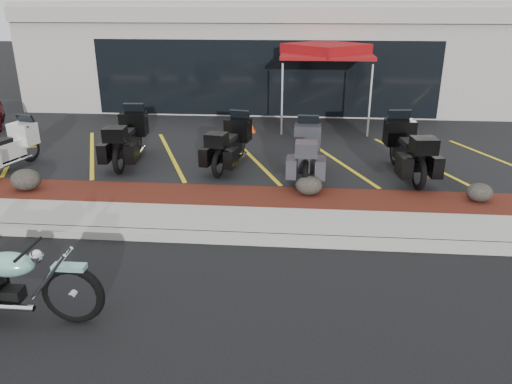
# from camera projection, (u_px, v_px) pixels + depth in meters

# --- Properties ---
(ground) EXTENTS (90.00, 90.00, 0.00)m
(ground) POSITION_uv_depth(u_px,v_px,m) (220.00, 267.00, 8.15)
(ground) COLOR black
(ground) RESTS_ON ground
(curb) EXTENTS (24.00, 0.25, 0.15)m
(curb) POSITION_uv_depth(u_px,v_px,m) (227.00, 238.00, 8.96)
(curb) COLOR gray
(curb) RESTS_ON ground
(sidewalk) EXTENTS (24.00, 1.20, 0.15)m
(sidewalk) POSITION_uv_depth(u_px,v_px,m) (232.00, 222.00, 9.61)
(sidewalk) COLOR gray
(sidewalk) RESTS_ON ground
(mulch_bed) EXTENTS (24.00, 1.20, 0.16)m
(mulch_bed) POSITION_uv_depth(u_px,v_px,m) (239.00, 199.00, 10.73)
(mulch_bed) COLOR #3A130D
(mulch_bed) RESTS_ON ground
(upper_lot) EXTENTS (26.00, 9.60, 0.15)m
(upper_lot) POSITION_uv_depth(u_px,v_px,m) (259.00, 135.00, 15.75)
(upper_lot) COLOR black
(upper_lot) RESTS_ON ground
(dealership_building) EXTENTS (18.00, 8.16, 4.00)m
(dealership_building) POSITION_uv_depth(u_px,v_px,m) (271.00, 52.00, 20.87)
(dealership_building) COLOR gray
(dealership_building) RESTS_ON ground
(boulder_left) EXTENTS (0.66, 0.55, 0.47)m
(boulder_left) POSITION_uv_depth(u_px,v_px,m) (26.00, 180.00, 10.93)
(boulder_left) COLOR black
(boulder_left) RESTS_ON mulch_bed
(boulder_mid) EXTENTS (0.58, 0.48, 0.41)m
(boulder_mid) POSITION_uv_depth(u_px,v_px,m) (309.00, 185.00, 10.67)
(boulder_mid) COLOR black
(boulder_mid) RESTS_ON mulch_bed
(boulder_right) EXTENTS (0.54, 0.45, 0.38)m
(boulder_right) POSITION_uv_depth(u_px,v_px,m) (479.00, 192.00, 10.32)
(boulder_right) COLOR black
(boulder_right) RESTS_ON mulch_bed
(hero_cruiser) EXTENTS (3.23, 0.82, 1.14)m
(hero_cruiser) POSITION_uv_depth(u_px,v_px,m) (72.00, 286.00, 6.54)
(hero_cruiser) COLOR #6CA899
(hero_cruiser) RESTS_ON ground
(touring_white) EXTENTS (1.36, 2.28, 1.25)m
(touring_white) POSITION_uv_depth(u_px,v_px,m) (28.00, 138.00, 12.74)
(touring_white) COLOR silver
(touring_white) RESTS_ON upper_lot
(touring_black_front) EXTENTS (1.05, 2.43, 1.39)m
(touring_black_front) POSITION_uv_depth(u_px,v_px,m) (136.00, 129.00, 13.39)
(touring_black_front) COLOR black
(touring_black_front) RESTS_ON upper_lot
(touring_black_mid) EXTENTS (1.28, 2.35, 1.30)m
(touring_black_mid) POSITION_uv_depth(u_px,v_px,m) (240.00, 134.00, 13.00)
(touring_black_mid) COLOR black
(touring_black_mid) RESTS_ON upper_lot
(touring_grey) EXTENTS (0.93, 2.30, 1.32)m
(touring_grey) POSITION_uv_depth(u_px,v_px,m) (307.00, 141.00, 12.31)
(touring_grey) COLOR #323237
(touring_grey) RESTS_ON upper_lot
(touring_black_rear) EXTENTS (1.20, 2.54, 1.42)m
(touring_black_rear) POSITION_uv_depth(u_px,v_px,m) (397.00, 138.00, 12.44)
(touring_black_rear) COLOR black
(touring_black_rear) RESTS_ON upper_lot
(traffic_cone) EXTENTS (0.36, 0.36, 0.40)m
(traffic_cone) POSITION_uv_depth(u_px,v_px,m) (251.00, 126.00, 15.75)
(traffic_cone) COLOR #FA4708
(traffic_cone) RESTS_ON upper_lot
(popup_canopy) EXTENTS (3.56, 3.56, 2.63)m
(popup_canopy) POSITION_uv_depth(u_px,v_px,m) (326.00, 52.00, 15.80)
(popup_canopy) COLOR silver
(popup_canopy) RESTS_ON upper_lot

